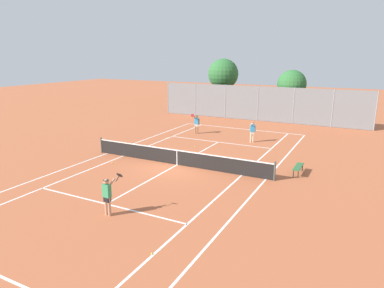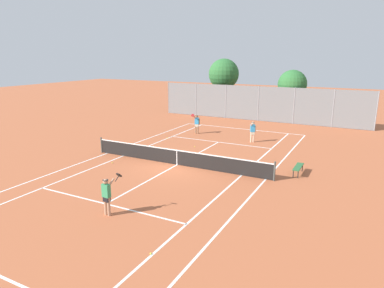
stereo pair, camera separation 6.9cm
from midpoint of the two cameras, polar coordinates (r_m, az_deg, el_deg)
name	(u,v)px [view 2 (the right image)]	position (r m, az deg, el deg)	size (l,w,h in m)	color
ground_plane	(177,165)	(20.89, -2.42, -3.49)	(120.00, 120.00, 0.00)	#B25B38
court_line_markings	(177,165)	(20.89, -2.42, -3.48)	(11.10, 23.90, 0.01)	white
tennis_net	(177,157)	(20.74, -2.44, -2.15)	(12.00, 0.10, 1.07)	#474C47
player_near_side	(107,194)	(14.61, -13.90, -8.15)	(0.70, 0.72, 1.77)	tan
player_far_left	(197,123)	(29.03, 0.86, 3.53)	(0.50, 0.86, 1.77)	#936B4C
player_far_right	(253,131)	(26.49, 10.14, 2.21)	(0.43, 0.57, 1.60)	beige
loose_tennis_ball_0	(167,138)	(27.58, -4.07, 1.01)	(0.07, 0.07, 0.07)	#D1DB33
loose_tennis_ball_1	(112,163)	(21.72, -13.05, -3.06)	(0.07, 0.07, 0.07)	#D1DB33
loose_tennis_ball_2	(151,254)	(12.08, -6.72, -17.68)	(0.07, 0.07, 0.07)	#D1DB33
loose_tennis_ball_3	(218,156)	(22.57, 4.41, -2.06)	(0.07, 0.07, 0.07)	#D1DB33
loose_tennis_ball_4	(195,147)	(24.87, 0.54, -0.45)	(0.07, 0.07, 0.07)	#D1DB33
courtside_bench	(298,167)	(20.04, 17.37, -3.72)	(0.36, 1.50, 0.47)	#2D6638
back_fence	(258,104)	(35.44, 11.05, 6.63)	(21.32, 0.08, 3.52)	gray
tree_behind_left	(224,75)	(40.12, 5.41, 11.35)	(3.46, 3.46, 6.16)	brown
tree_behind_right	(293,85)	(36.03, 16.53, 9.40)	(2.86, 2.86, 5.12)	brown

